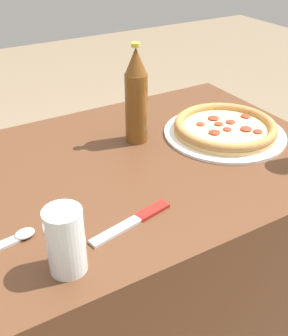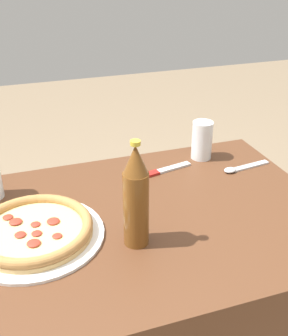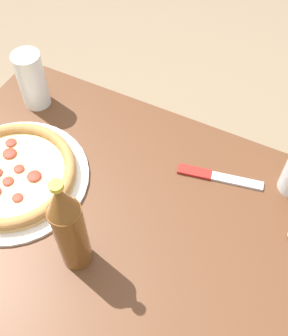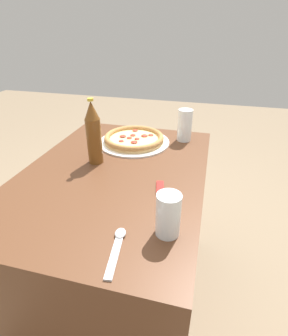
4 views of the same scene
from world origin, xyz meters
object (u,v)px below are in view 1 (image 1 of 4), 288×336
(pizza_margherita, at_px, (224,128))
(beer_bottle, at_px, (136,97))
(spoon, at_px, (5,243))
(glass_orange_juice, at_px, (66,243))
(knife, at_px, (135,221))

(pizza_margherita, height_order, beer_bottle, beer_bottle)
(spoon, bearing_deg, glass_orange_juice, -55.51)
(beer_bottle, distance_m, spoon, 0.50)
(pizza_margherita, distance_m, glass_orange_juice, 0.63)
(knife, height_order, spoon, spoon)
(spoon, bearing_deg, beer_bottle, 29.95)
(pizza_margherita, bearing_deg, glass_orange_juice, -154.93)
(pizza_margherita, xyz_separation_m, knife, (-0.41, -0.21, -0.02))
(beer_bottle, xyz_separation_m, knife, (-0.18, -0.31, -0.12))
(knife, distance_m, spoon, 0.25)
(glass_orange_juice, height_order, spoon, glass_orange_juice)
(knife, bearing_deg, spoon, 165.34)
(beer_bottle, xyz_separation_m, spoon, (-0.42, -0.24, -0.12))
(glass_orange_juice, height_order, beer_bottle, beer_bottle)
(glass_orange_juice, bearing_deg, knife, 18.06)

